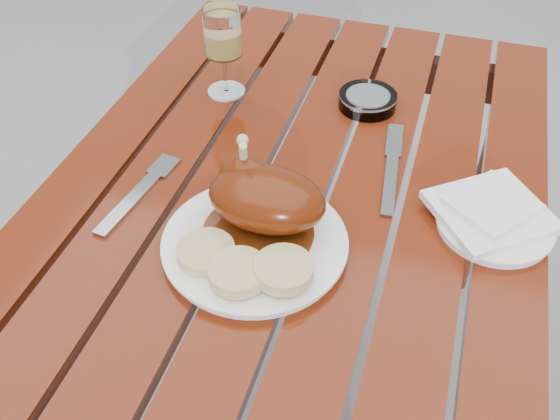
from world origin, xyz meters
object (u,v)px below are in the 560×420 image
object	(u,v)px
side_plate	(494,224)
ashtray	(368,100)
dinner_plate	(255,244)
table	(292,320)
wine_glass	(224,53)

from	to	relation	value
side_plate	ashtray	xyz separation A→B (m)	(-0.25, 0.27, 0.01)
dinner_plate	table	bearing A→B (deg)	84.56
dinner_plate	ashtray	world-z (taller)	ashtray
dinner_plate	side_plate	bearing A→B (deg)	24.23
dinner_plate	wine_glass	size ratio (longest dim) A/B	1.59
table	wine_glass	distance (m)	0.55
wine_glass	ashtray	size ratio (longest dim) A/B	1.57
dinner_plate	ashtray	bearing A→B (deg)	78.71
dinner_plate	ashtray	xyz separation A→B (m)	(0.08, 0.42, 0.00)
side_plate	ashtray	bearing A→B (deg)	133.21
dinner_plate	side_plate	world-z (taller)	dinner_plate
table	ashtray	world-z (taller)	ashtray
table	dinner_plate	world-z (taller)	dinner_plate
table	side_plate	world-z (taller)	side_plate
table	side_plate	bearing A→B (deg)	-1.84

